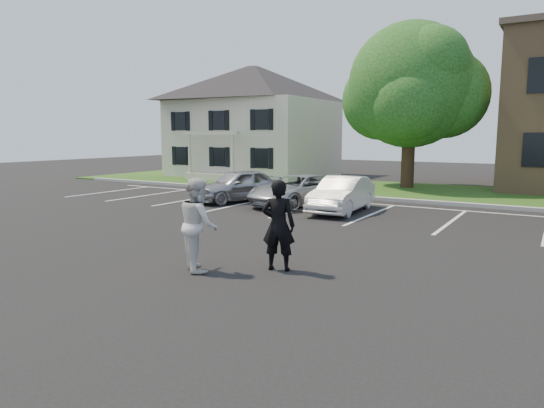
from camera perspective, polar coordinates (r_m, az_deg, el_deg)
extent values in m
plane|color=black|center=(11.00, -2.72, -7.09)|extent=(90.00, 90.00, 0.00)
cube|color=gray|center=(21.81, 15.14, 0.43)|extent=(40.00, 0.30, 0.15)
cube|color=#1B4318|center=(25.66, 17.63, 1.37)|extent=(44.00, 8.00, 0.08)
cube|color=silver|center=(26.23, -18.58, 1.39)|extent=(0.12, 5.20, 0.01)
cube|color=silver|center=(24.17, -14.27, 1.02)|extent=(0.12, 5.20, 0.01)
cube|color=silver|center=(22.27, -9.20, 0.58)|extent=(0.12, 5.20, 0.01)
cube|color=silver|center=(20.58, -3.25, 0.06)|extent=(0.12, 5.20, 0.01)
cube|color=silver|center=(19.15, 3.68, -0.54)|extent=(0.12, 5.20, 0.01)
cube|color=silver|center=(18.05, 11.59, -1.23)|extent=(0.12, 5.20, 0.01)
cube|color=silver|center=(17.33, 20.34, -1.95)|extent=(0.12, 5.20, 0.01)
cube|color=silver|center=(20.23, 17.91, -0.46)|extent=(34.00, 0.12, 0.01)
cube|color=beige|center=(34.47, -2.15, 7.64)|extent=(10.00, 8.00, 5.20)
pyramid|color=black|center=(34.64, -2.19, 13.93)|extent=(10.30, 8.24, 2.40)
cube|color=beige|center=(31.07, -6.50, 3.20)|extent=(4.00, 1.60, 0.50)
cylinder|color=beige|center=(31.61, -9.65, 5.22)|extent=(0.18, 0.18, 2.70)
cylinder|color=beige|center=(29.50, -4.62, 5.11)|extent=(0.18, 0.18, 2.70)
cube|color=beige|center=(30.49, -7.27, 8.27)|extent=(4.20, 0.25, 0.20)
cube|color=black|center=(31.21, -6.22, 5.53)|extent=(0.90, 0.06, 1.20)
cube|color=black|center=(31.20, -6.28, 9.75)|extent=(0.90, 0.06, 1.20)
cube|color=black|center=(31.61, -7.16, 5.54)|extent=(0.32, 0.05, 1.25)
cube|color=black|center=(30.82, -5.25, 5.51)|extent=(0.32, 0.05, 1.25)
cube|color=black|center=(25.80, 28.81, 5.60)|extent=(1.30, 0.06, 1.60)
cube|color=black|center=(25.94, 29.33, 13.11)|extent=(1.30, 0.06, 1.60)
cylinder|color=black|center=(27.34, 15.69, 5.12)|extent=(0.70, 0.70, 3.20)
sphere|color=#0D420E|center=(27.44, 16.01, 13.28)|extent=(6.60, 6.60, 6.60)
sphere|color=#0D420E|center=(27.69, 19.63, 12.04)|extent=(4.60, 4.60, 4.60)
sphere|color=#0D420E|center=(28.26, 12.78, 11.81)|extent=(4.40, 4.40, 4.40)
sphere|color=#0D420E|center=(25.82, 15.91, 11.62)|extent=(4.00, 4.00, 4.00)
sphere|color=#0D420E|center=(29.16, 15.72, 13.56)|extent=(4.20, 4.20, 4.20)
sphere|color=#0D420E|center=(26.38, 18.16, 15.38)|extent=(3.80, 3.80, 3.80)
imported|color=black|center=(10.32, 0.76, -2.52)|extent=(0.83, 0.67, 1.96)
imported|color=silver|center=(10.47, -8.67, -2.35)|extent=(1.23, 1.20, 2.00)
imported|color=#A6A6AA|center=(21.23, -4.02, 2.22)|extent=(3.04, 4.49, 1.42)
imported|color=#A6A9AF|center=(19.92, 3.10, 1.64)|extent=(3.24, 5.00, 1.28)
imported|color=silver|center=(18.42, 8.23, 1.12)|extent=(1.68, 4.14, 1.34)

